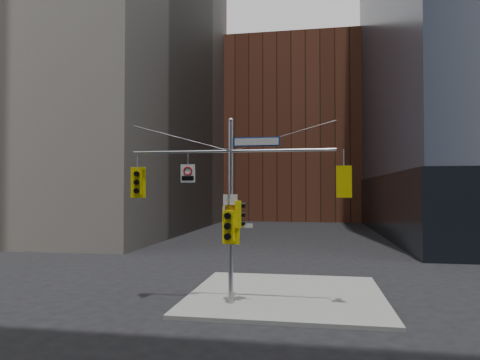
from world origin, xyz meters
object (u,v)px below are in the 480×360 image
(traffic_light_east_arm, at_px, (344,182))
(traffic_light_pole_side, at_px, (239,214))
(traffic_light_pole_front, at_px, (229,226))
(traffic_light_west_arm, at_px, (137,182))
(street_sign_blade, at_px, (256,142))
(regulatory_sign_arm, at_px, (188,173))
(signal_assembly, at_px, (231,192))

(traffic_light_east_arm, xyz_separation_m, traffic_light_pole_side, (-3.94, 0.02, -1.24))
(traffic_light_pole_front, bearing_deg, traffic_light_west_arm, -177.69)
(traffic_light_east_arm, xyz_separation_m, street_sign_blade, (-3.26, 0.00, 1.55))
(traffic_light_west_arm, bearing_deg, street_sign_blade, -13.32)
(traffic_light_west_arm, distance_m, regulatory_sign_arm, 2.14)
(regulatory_sign_arm, bearing_deg, traffic_light_pole_front, -16.08)
(traffic_light_pole_side, distance_m, street_sign_blade, 2.87)
(traffic_light_east_arm, height_order, traffic_light_pole_side, traffic_light_east_arm)
(signal_assembly, bearing_deg, traffic_light_pole_front, -89.83)
(traffic_light_west_arm, xyz_separation_m, traffic_light_pole_front, (3.83, -0.28, -1.67))
(traffic_light_east_arm, distance_m, traffic_light_pole_front, 4.58)
(regulatory_sign_arm, bearing_deg, traffic_light_west_arm, 171.14)
(traffic_light_west_arm, relative_size, traffic_light_pole_front, 0.87)
(traffic_light_east_arm, bearing_deg, signal_assembly, 2.25)
(regulatory_sign_arm, bearing_deg, street_sign_blade, -7.46)
(signal_assembly, bearing_deg, traffic_light_pole_side, 3.08)
(traffic_light_east_arm, relative_size, regulatory_sign_arm, 1.65)
(traffic_light_pole_front, xyz_separation_m, regulatory_sign_arm, (-1.72, 0.25, 2.04))
(traffic_light_pole_front, bearing_deg, signal_assembly, 96.64)
(signal_assembly, xyz_separation_m, traffic_light_pole_front, (0.00, -0.27, -1.28))
(signal_assembly, height_order, traffic_light_east_arm, signal_assembly)
(traffic_light_east_arm, bearing_deg, traffic_light_pole_front, 5.82)
(traffic_light_pole_front, height_order, street_sign_blade, street_sign_blade)
(signal_assembly, distance_m, traffic_light_pole_side, 0.92)
(street_sign_blade, bearing_deg, traffic_light_west_arm, -179.83)
(signal_assembly, distance_m, traffic_light_west_arm, 3.85)
(traffic_light_west_arm, bearing_deg, traffic_light_pole_side, -13.15)
(traffic_light_east_arm, bearing_deg, traffic_light_pole_side, 2.00)
(signal_assembly, distance_m, regulatory_sign_arm, 1.88)
(signal_assembly, height_order, traffic_light_west_arm, signal_assembly)
(signal_assembly, relative_size, traffic_light_west_arm, 6.39)
(signal_assembly, height_order, traffic_light_pole_front, signal_assembly)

